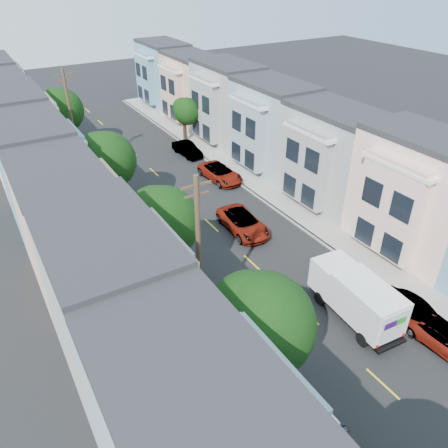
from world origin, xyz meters
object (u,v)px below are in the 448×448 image
(parked_right_d, at_px, (187,149))
(fedex_truck, at_px, (356,296))
(parked_right_c, at_px, (220,173))
(parked_left_c, at_px, (245,341))
(parked_right_a, at_px, (447,339))
(tree_e, at_px, (60,111))
(utility_pole_near, at_px, (199,261))
(lead_sedan, at_px, (243,223))
(tree_c, at_px, (162,223))
(utility_pole_far, at_px, (72,122))
(tree_d, at_px, (106,161))
(parked_right_b, at_px, (413,313))
(parked_left_d, at_px, (150,229))
(tree_far_r, at_px, (186,112))
(tree_b, at_px, (260,325))

(parked_right_d, bearing_deg, fedex_truck, -99.78)
(parked_right_c, bearing_deg, parked_left_c, -120.30)
(parked_left_c, bearing_deg, parked_right_c, 66.86)
(parked_left_c, bearing_deg, fedex_truck, -4.95)
(parked_right_a, bearing_deg, tree_e, 102.17)
(parked_right_d, bearing_deg, parked_left_c, -114.44)
(utility_pole_near, xyz_separation_m, lead_sedan, (8.07, 8.02, -4.40))
(tree_e, xyz_separation_m, lead_sedan, (8.07, -23.11, -4.15))
(tree_c, distance_m, parked_left_c, 8.54)
(utility_pole_far, bearing_deg, tree_d, -90.01)
(tree_e, relative_size, parked_right_a, 1.57)
(tree_c, height_order, parked_left_c, tree_c)
(fedex_truck, xyz_separation_m, parked_right_d, (2.69, 27.71, -0.92))
(parked_left_c, distance_m, parked_right_d, 28.38)
(utility_pole_near, height_order, parked_left_c, utility_pole_near)
(parked_right_a, xyz_separation_m, parked_right_d, (0.00, 32.19, 0.08))
(tree_d, height_order, lead_sedan, tree_d)
(fedex_truck, relative_size, parked_right_a, 1.32)
(tree_d, xyz_separation_m, fedex_truck, (8.52, -19.38, -3.28))
(utility_pole_near, height_order, parked_right_a, utility_pole_near)
(utility_pole_far, xyz_separation_m, parked_right_b, (11.20, -31.76, -4.42))
(parked_left_d, distance_m, parked_right_c, 11.42)
(tree_far_r, bearing_deg, lead_sedan, -104.34)
(fedex_truck, relative_size, parked_right_d, 1.42)
(tree_c, xyz_separation_m, fedex_truck, (8.52, -8.33, -3.37))
(tree_c, xyz_separation_m, parked_right_b, (11.20, -10.53, -4.27))
(lead_sedan, distance_m, parked_right_c, 9.48)
(parked_right_b, distance_m, parked_right_d, 29.90)
(tree_b, xyz_separation_m, parked_right_c, (11.20, 22.56, -4.57))
(fedex_truck, distance_m, parked_right_a, 5.32)
(tree_d, height_order, parked_right_c, tree_d)
(tree_b, distance_m, utility_pole_far, 31.59)
(utility_pole_far, bearing_deg, parked_right_d, -9.44)
(tree_far_r, xyz_separation_m, parked_right_b, (-2.00, -33.83, -2.78))
(tree_b, relative_size, utility_pole_near, 0.77)
(parked_left_c, bearing_deg, tree_b, -110.83)
(parked_right_b, bearing_deg, tree_far_r, 81.37)
(tree_e, relative_size, parked_right_c, 1.38)
(parked_left_d, bearing_deg, tree_b, -95.93)
(parked_right_a, bearing_deg, utility_pole_near, 140.51)
(tree_far_r, distance_m, lead_sedan, 20.87)
(lead_sedan, height_order, parked_right_b, lead_sedan)
(tree_c, xyz_separation_m, tree_d, (0.00, 11.04, -0.09))
(fedex_truck, bearing_deg, parked_right_a, -55.02)
(tree_c, xyz_separation_m, utility_pole_far, (0.00, 21.24, 0.14))
(lead_sedan, distance_m, parked_right_a, 16.37)
(tree_c, relative_size, parked_right_a, 1.58)
(parked_right_c, bearing_deg, tree_e, 124.76)
(tree_d, height_order, fedex_truck, tree_d)
(parked_left_c, distance_m, parked_right_c, 21.79)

